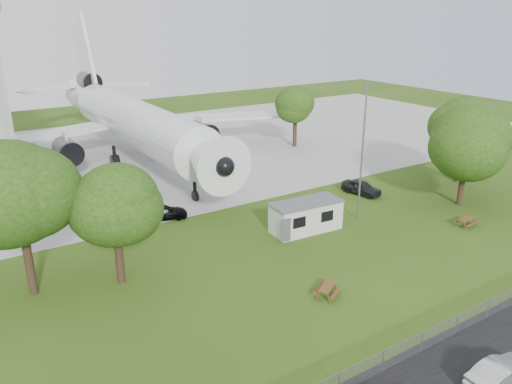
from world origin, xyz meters
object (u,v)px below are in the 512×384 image
airliner (131,119)px  picnic_west (327,296)px  car_centre_sedan (501,374)px  picnic_east (466,226)px  site_cabin (306,216)px

airliner → picnic_west: (-0.55, -38.11, -5.27)m
car_centre_sedan → picnic_east: bearing=-48.2°
picnic_east → airliner: bearing=112.0°
picnic_west → car_centre_sedan: size_ratio=0.45×
airliner → site_cabin: airliner is taller
airliner → picnic_east: airliner is taller
site_cabin → picnic_west: site_cabin is taller
car_centre_sedan → airliner: bearing=3.3°
airliner → picnic_east: (17.16, -35.90, -5.27)m
site_cabin → airliner: bearing=99.4°
picnic_west → car_centre_sedan: bearing=-112.0°
picnic_west → car_centre_sedan: 11.27m
site_cabin → picnic_east: 14.23m
airliner → site_cabin: size_ratio=6.98×
car_centre_sedan → site_cabin: bearing=-8.0°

